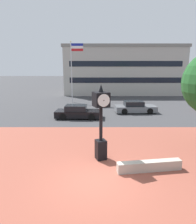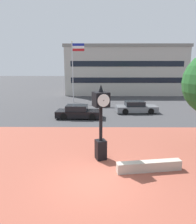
# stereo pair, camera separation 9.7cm
# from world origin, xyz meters

# --- Properties ---
(ground_plane) EXTENTS (200.00, 200.00, 0.00)m
(ground_plane) POSITION_xyz_m (0.00, 0.00, 0.00)
(ground_plane) COLOR #38383A
(plaza_brick_paving) EXTENTS (44.00, 12.29, 0.01)m
(plaza_brick_paving) POSITION_xyz_m (0.00, 2.14, 0.00)
(plaza_brick_paving) COLOR brown
(plaza_brick_paving) RESTS_ON ground
(planter_wall) EXTENTS (3.22, 0.87, 0.50)m
(planter_wall) POSITION_xyz_m (2.64, 0.88, 0.25)
(planter_wall) COLOR #ADA393
(planter_wall) RESTS_ON ground
(street_clock) EXTENTS (0.97, 0.98, 4.10)m
(street_clock) POSITION_xyz_m (0.29, 2.21, 2.23)
(street_clock) COLOR black
(street_clock) RESTS_ON ground
(car_street_near) EXTENTS (4.49, 2.03, 1.28)m
(car_street_near) POSITION_xyz_m (-1.85, 11.49, 0.57)
(car_street_near) COLOR black
(car_street_near) RESTS_ON ground
(car_street_mid) EXTENTS (4.50, 2.10, 1.28)m
(car_street_mid) POSITION_xyz_m (4.19, 13.92, 0.57)
(car_street_mid) COLOR slate
(car_street_mid) RESTS_ON ground
(flagpole_primary) EXTENTS (1.71, 0.14, 8.25)m
(flagpole_primary) POSITION_xyz_m (-3.30, 20.68, 4.96)
(flagpole_primary) COLOR silver
(flagpole_primary) RESTS_ON ground
(civic_building) EXTENTS (21.16, 10.67, 8.56)m
(civic_building) POSITION_xyz_m (4.72, 31.96, 4.29)
(civic_building) COLOR #B2ADA3
(civic_building) RESTS_ON ground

